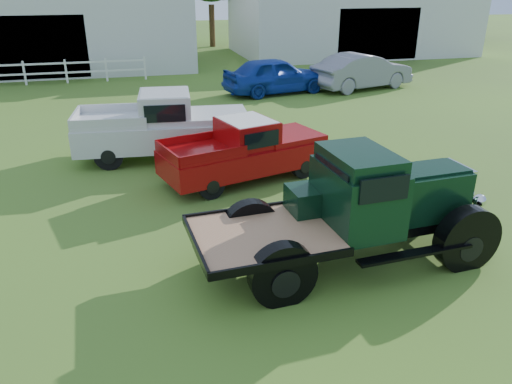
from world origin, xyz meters
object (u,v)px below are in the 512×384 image
object	(u,v)px
white_pickup	(163,126)
misc_car_blue	(276,75)
vintage_flatbed	(350,209)
red_pickup	(244,150)
misc_car_grey	(362,71)

from	to	relation	value
white_pickup	misc_car_blue	distance (m)	9.89
vintage_flatbed	red_pickup	size ratio (longest dim) A/B	1.22
vintage_flatbed	red_pickup	xyz separation A→B (m)	(-0.91, 4.66, -0.27)
misc_car_grey	red_pickup	bearing A→B (deg)	125.34
white_pickup	misc_car_grey	bearing A→B (deg)	42.58
misc_car_blue	white_pickup	bearing A→B (deg)	132.68
white_pickup	misc_car_grey	world-z (taller)	white_pickup
vintage_flatbed	misc_car_blue	size ratio (longest dim) A/B	1.13
red_pickup	misc_car_grey	distance (m)	13.27
vintage_flatbed	misc_car_grey	xyz separation A→B (m)	(7.50, 14.92, -0.26)
vintage_flatbed	red_pickup	distance (m)	4.75
vintage_flatbed	white_pickup	xyz separation A→B (m)	(-2.82, 7.07, -0.14)
red_pickup	misc_car_grey	xyz separation A→B (m)	(8.41, 10.26, 0.01)
red_pickup	misc_car_grey	size ratio (longest dim) A/B	0.89
red_pickup	misc_car_blue	xyz separation A→B (m)	(4.00, 10.34, 0.01)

